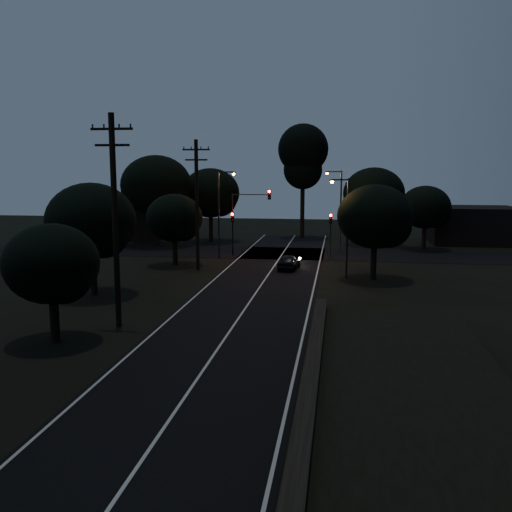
% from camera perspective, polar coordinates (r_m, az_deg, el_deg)
% --- Properties ---
extents(ground, '(160.00, 160.00, 0.00)m').
position_cam_1_polar(ground, '(16.19, -13.51, -22.16)').
color(ground, black).
extents(road_surface, '(60.00, 70.00, 0.03)m').
position_cam_1_polar(road_surface, '(45.04, 1.32, -1.76)').
color(road_surface, black).
rests_on(road_surface, ground).
extents(retaining_wall, '(6.93, 26.00, 1.60)m').
position_cam_1_polar(retaining_wall, '(17.72, 15.72, -17.11)').
color(retaining_wall, black).
rests_on(retaining_wall, ground).
extents(utility_pole_mid, '(2.20, 0.30, 11.00)m').
position_cam_1_polar(utility_pole_mid, '(30.18, -13.93, 3.74)').
color(utility_pole_mid, black).
rests_on(utility_pole_mid, ground).
extents(utility_pole_far, '(2.20, 0.30, 10.50)m').
position_cam_1_polar(utility_pole_far, '(46.34, -5.93, 5.32)').
color(utility_pole_far, black).
rests_on(utility_pole_far, ground).
extents(tree_left_b, '(4.49, 4.49, 5.70)m').
position_cam_1_polar(tree_left_b, '(28.44, -19.57, -0.96)').
color(tree_left_b, black).
rests_on(tree_left_b, ground).
extents(tree_left_c, '(5.81, 5.81, 7.34)m').
position_cam_1_polar(tree_left_c, '(38.26, -15.94, 3.19)').
color(tree_left_c, black).
rests_on(tree_left_c, ground).
extents(tree_left_d, '(4.81, 4.81, 6.10)m').
position_cam_1_polar(tree_left_d, '(48.90, -8.00, 3.66)').
color(tree_left_d, black).
rests_on(tree_left_d, ground).
extents(tree_far_nw, '(6.51, 6.51, 8.25)m').
position_cam_1_polar(tree_far_nw, '(64.34, -4.39, 6.18)').
color(tree_far_nw, black).
rests_on(tree_far_nw, ground).
extents(tree_far_w, '(7.55, 7.55, 9.62)m').
position_cam_1_polar(tree_far_w, '(61.75, -9.76, 6.82)').
color(tree_far_w, black).
rests_on(tree_far_w, ground).
extents(tree_far_ne, '(6.59, 6.59, 8.33)m').
position_cam_1_polar(tree_far_ne, '(62.87, 11.92, 6.00)').
color(tree_far_ne, black).
rests_on(tree_far_ne, ground).
extents(tree_far_e, '(5.12, 5.12, 6.50)m').
position_cam_1_polar(tree_far_e, '(60.49, 16.74, 4.59)').
color(tree_far_e, black).
rests_on(tree_far_e, ground).
extents(tree_right_a, '(5.57, 5.57, 7.08)m').
position_cam_1_polar(tree_right_a, '(42.95, 12.08, 3.70)').
color(tree_right_a, black).
rests_on(tree_right_a, ground).
extents(tall_pine, '(5.89, 5.89, 13.39)m').
position_cam_1_polar(tall_pine, '(67.98, 4.72, 9.94)').
color(tall_pine, black).
rests_on(tall_pine, ground).
extents(building_left, '(10.00, 8.00, 4.40)m').
position_cam_1_polar(building_left, '(69.89, -13.01, 3.60)').
color(building_left, black).
rests_on(building_left, ground).
extents(building_right, '(9.00, 7.00, 4.00)m').
position_cam_1_polar(building_right, '(67.70, 20.81, 2.92)').
color(building_right, black).
rests_on(building_right, ground).
extents(signal_left, '(0.28, 0.35, 4.10)m').
position_cam_1_polar(signal_left, '(54.03, -2.36, 3.03)').
color(signal_left, black).
rests_on(signal_left, ground).
extents(signal_right, '(0.28, 0.35, 4.10)m').
position_cam_1_polar(signal_right, '(53.09, 7.46, 2.86)').
color(signal_right, black).
rests_on(signal_right, ground).
extents(signal_mast, '(3.70, 0.35, 6.25)m').
position_cam_1_polar(signal_mast, '(53.61, -0.59, 4.61)').
color(signal_mast, black).
rests_on(signal_mast, ground).
extents(streetlight_a, '(1.66, 0.26, 8.00)m').
position_cam_1_polar(streetlight_a, '(52.07, -3.54, 4.79)').
color(streetlight_a, black).
rests_on(streetlight_a, ground).
extents(streetlight_b, '(1.66, 0.26, 8.00)m').
position_cam_1_polar(streetlight_b, '(56.94, 8.28, 5.06)').
color(streetlight_b, black).
rests_on(streetlight_b, ground).
extents(streetlight_c, '(1.46, 0.26, 7.50)m').
position_cam_1_polar(streetlight_c, '(43.00, 8.90, 3.48)').
color(streetlight_c, black).
rests_on(streetlight_c, ground).
extents(car, '(1.82, 3.78, 1.25)m').
position_cam_1_polar(car, '(46.94, 3.30, -0.58)').
color(car, black).
rests_on(car, ground).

